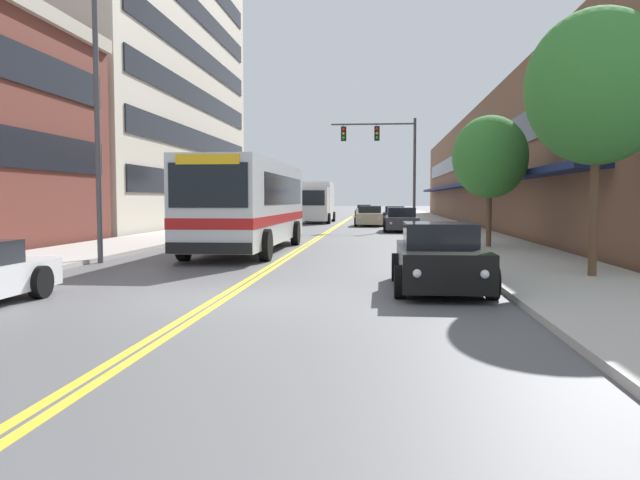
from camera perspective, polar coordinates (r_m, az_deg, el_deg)
ground_plane at (r=48.89m, az=1.96°, el=1.54°), size 240.00×240.00×0.00m
sidewalk_left at (r=49.90m, az=-6.54°, el=1.63°), size 3.78×106.00×0.13m
sidewalk_right at (r=48.99m, az=10.63°, el=1.55°), size 3.78×106.00×0.13m
centre_line at (r=48.89m, az=1.96°, el=1.54°), size 0.34×106.00×0.01m
office_tower_left at (r=48.04m, az=-18.22°, el=17.29°), size 12.08×28.13×26.57m
storefront_row_right at (r=49.92m, az=17.74°, el=6.14°), size 9.10×68.00×8.25m
city_bus at (r=23.16m, az=-6.42°, el=3.51°), size 2.88×11.11×3.21m
car_charcoal_parked_left_mid at (r=38.47m, az=-5.66°, el=1.91°), size 2.19×4.86×1.42m
car_black_parked_right_foreground at (r=13.46m, az=10.87°, el=-1.67°), size 1.96×4.30×1.41m
car_dark_grey_parked_right_mid at (r=36.97m, az=7.46°, el=1.79°), size 2.12×4.42×1.40m
car_navy_parked_right_far at (r=54.83m, az=6.83°, el=2.38°), size 2.16×4.28×1.27m
car_silver_moving_lead at (r=71.13m, az=4.06°, el=2.71°), size 1.99×4.86×1.25m
car_beige_moving_second at (r=44.44m, az=4.58°, el=2.16°), size 2.10×4.72×1.41m
box_truck at (r=50.10m, az=-0.27°, el=3.51°), size 2.56×7.17×3.26m
traffic_signal_mast at (r=40.58m, az=6.15°, el=8.10°), size 5.44×0.38×7.05m
street_lamp_left_near at (r=19.77m, az=-18.90°, el=12.00°), size 2.33×0.28×8.10m
street_tree_right_near at (r=15.97m, az=24.02°, el=12.63°), size 3.23×3.23×6.12m
street_tree_right_mid at (r=24.26m, az=15.28°, el=7.33°), size 2.79×2.79×4.89m
fire_hydrant at (r=24.98m, az=12.22°, el=0.61°), size 0.31×0.23×0.89m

